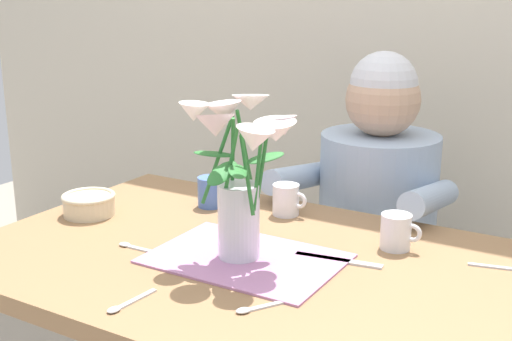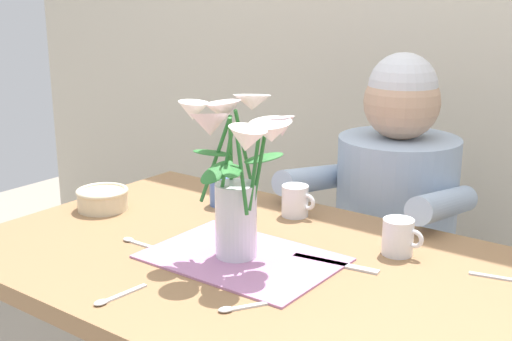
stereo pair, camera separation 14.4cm
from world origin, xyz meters
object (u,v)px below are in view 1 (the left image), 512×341
at_px(seated_person, 375,246).
at_px(ceramic_mug, 396,232).
at_px(coffee_cup, 286,200).
at_px(tea_cup, 211,192).
at_px(ceramic_bowl, 89,204).
at_px(dinner_knife, 338,260).
at_px(flower_vase, 242,168).

height_order(seated_person, ceramic_mug, seated_person).
relative_size(coffee_cup, tea_cup, 1.00).
height_order(ceramic_bowl, tea_cup, tea_cup).
height_order(seated_person, coffee_cup, seated_person).
relative_size(ceramic_mug, tea_cup, 1.00).
bearing_deg(ceramic_mug, tea_cup, 176.37).
bearing_deg(tea_cup, ceramic_bowl, -136.72).
relative_size(ceramic_bowl, coffee_cup, 1.46).
relative_size(seated_person, coffee_cup, 12.20).
bearing_deg(seated_person, dinner_knife, -75.82).
bearing_deg(dinner_knife, ceramic_mug, 50.21).
relative_size(dinner_knife, ceramic_mug, 2.04).
height_order(coffee_cup, tea_cup, same).
bearing_deg(ceramic_bowl, ceramic_mug, 13.70).
bearing_deg(dinner_knife, ceramic_bowl, 175.98).
bearing_deg(ceramic_mug, coffee_cup, 166.53).
xyz_separation_m(flower_vase, dinner_knife, (0.18, 0.09, -0.20)).
relative_size(ceramic_bowl, ceramic_mug, 1.46).
bearing_deg(coffee_cup, ceramic_mug, -13.47).
relative_size(flower_vase, tea_cup, 3.70).
bearing_deg(dinner_knife, seated_person, 93.76).
height_order(seated_person, flower_vase, seated_person).
xyz_separation_m(seated_person, flower_vase, (-0.07, -0.64, 0.38)).
xyz_separation_m(dinner_knife, ceramic_mug, (0.08, 0.13, 0.04)).
distance_m(seated_person, ceramic_bowl, 0.84).
relative_size(dinner_knife, coffee_cup, 2.04).
distance_m(seated_person, dinner_knife, 0.58).
relative_size(seated_person, dinner_knife, 5.97).
bearing_deg(coffee_cup, tea_cup, -168.02).
distance_m(dinner_knife, tea_cup, 0.47).
relative_size(ceramic_bowl, tea_cup, 1.46).
relative_size(ceramic_bowl, dinner_knife, 0.72).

